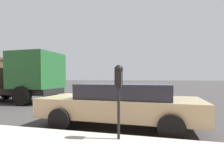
% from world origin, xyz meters
% --- Properties ---
extents(ground_plane, '(220.00, 220.00, 0.00)m').
position_xyz_m(ground_plane, '(0.00, 0.00, 0.00)').
color(ground_plane, '#3D3A3A').
extents(parking_meter, '(0.21, 0.19, 1.59)m').
position_xyz_m(parking_meter, '(-2.51, -0.98, 1.38)').
color(parking_meter, black).
rests_on(parking_meter, sidewalk).
extents(car_tan, '(2.23, 4.76, 1.30)m').
position_xyz_m(car_tan, '(-0.95, -0.72, 0.71)').
color(car_tan, tan).
rests_on(car_tan, ground_plane).
extents(dump_truck, '(2.89, 8.07, 2.96)m').
position_xyz_m(dump_truck, '(2.94, 7.90, 1.61)').
color(dump_truck, black).
rests_on(dump_truck, ground_plane).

